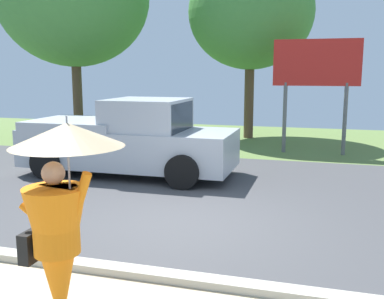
{
  "coord_description": "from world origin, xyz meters",
  "views": [
    {
      "loc": [
        2.15,
        -6.83,
        2.52
      ],
      "look_at": [
        -0.11,
        1.0,
        1.1
      ],
      "focal_mm": 41.7,
      "sensor_mm": 36.0,
      "label": 1
    }
  ],
  "objects_px": {
    "pickup_truck": "(130,140)",
    "roadside_billboard": "(316,71)",
    "tree_left_far": "(251,12)",
    "monk_pedestrian": "(60,222)"
  },
  "relations": [
    {
      "from": "pickup_truck",
      "to": "tree_left_far",
      "type": "relative_size",
      "value": 0.76
    },
    {
      "from": "pickup_truck",
      "to": "monk_pedestrian",
      "type": "bearing_deg",
      "value": -79.84
    },
    {
      "from": "monk_pedestrian",
      "to": "pickup_truck",
      "type": "height_order",
      "value": "monk_pedestrian"
    },
    {
      "from": "monk_pedestrian",
      "to": "roadside_billboard",
      "type": "xyz_separation_m",
      "value": [
        2.16,
        10.7,
        1.43
      ]
    },
    {
      "from": "monk_pedestrian",
      "to": "pickup_truck",
      "type": "distance_m",
      "value": 6.84
    },
    {
      "from": "monk_pedestrian",
      "to": "pickup_truck",
      "type": "xyz_separation_m",
      "value": [
        -2.16,
        6.49,
        -0.25
      ]
    },
    {
      "from": "monk_pedestrian",
      "to": "tree_left_far",
      "type": "xyz_separation_m",
      "value": [
        -0.32,
        13.53,
        3.58
      ]
    },
    {
      "from": "pickup_truck",
      "to": "tree_left_far",
      "type": "distance_m",
      "value": 8.22
    },
    {
      "from": "roadside_billboard",
      "to": "tree_left_far",
      "type": "bearing_deg",
      "value": 131.24
    },
    {
      "from": "pickup_truck",
      "to": "roadside_billboard",
      "type": "distance_m",
      "value": 6.26
    }
  ]
}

